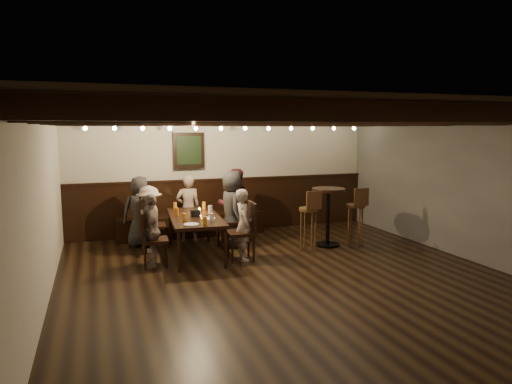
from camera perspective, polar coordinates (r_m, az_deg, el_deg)
name	(u,v)px	position (r m, az deg, el deg)	size (l,w,h in m)	color
room	(229,189)	(8.47, -3.39, 0.37)	(7.00, 7.00, 7.00)	black
dining_table	(195,219)	(7.92, -7.63, -3.42)	(0.98, 1.91, 0.69)	black
chair_left_near	(152,235)	(8.38, -12.89, -5.28)	(0.48, 0.48, 0.98)	black
chair_left_far	(154,249)	(7.51, -12.62, -7.02)	(0.44, 0.44, 0.89)	black
chair_right_near	(231,230)	(8.54, -3.15, -4.83)	(0.49, 0.49, 0.99)	black
chair_right_far	(242,242)	(7.68, -1.78, -6.30)	(0.48, 0.48, 0.97)	black
person_bench_left	(140,211)	(8.74, -14.25, -2.36)	(0.65, 0.42, 1.32)	#29292C
person_bench_centre	(188,208)	(8.94, -8.48, -2.04)	(0.48, 0.31, 1.30)	slate
person_bench_right	(235,205)	(8.93, -2.63, -1.60)	(0.69, 0.54, 1.42)	#541D27
person_left_near	(150,219)	(8.31, -13.16, -3.32)	(0.77, 0.44, 1.19)	gray
person_left_far	(151,230)	(7.43, -12.94, -4.68)	(0.69, 0.29, 1.18)	gray
person_right_near	(232,209)	(8.46, -2.98, -2.11)	(0.70, 0.45, 1.42)	#272729
person_right_far	(243,225)	(7.62, -1.57, -4.09)	(0.44, 0.29, 1.20)	#A19488
pint_a	(175,206)	(8.55, -10.10, -1.76)	(0.07, 0.07, 0.14)	#BF7219
pint_b	(204,205)	(8.56, -6.53, -1.68)	(0.07, 0.07, 0.14)	#BF7219
pint_c	(177,212)	(7.96, -9.88, -2.47)	(0.07, 0.07, 0.14)	#BF7219
pint_d	(210,209)	(8.13, -5.72, -2.18)	(0.07, 0.07, 0.14)	silver
pint_e	(185,218)	(7.43, -8.89, -3.19)	(0.07, 0.07, 0.14)	#BF7219
pint_f	(212,218)	(7.39, -5.56, -3.20)	(0.07, 0.07, 0.14)	silver
pint_g	(205,221)	(7.12, -6.43, -3.63)	(0.07, 0.07, 0.14)	#BF7219
plate_near	(191,224)	(7.21, -8.11, -4.03)	(0.24, 0.24, 0.01)	white
plate_far	(208,219)	(7.64, -6.01, -3.32)	(0.24, 0.24, 0.01)	white
condiment_caddy	(195,213)	(7.85, -7.60, -2.65)	(0.15, 0.10, 0.12)	black
candle	(200,211)	(8.21, -7.07, -2.42)	(0.05, 0.05, 0.05)	beige
high_top_table	(328,208)	(8.60, 9.01, -2.01)	(0.62, 0.62, 1.09)	black
bar_stool_left	(309,228)	(8.25, 6.58, -4.54)	(0.35, 0.37, 1.11)	#3D2713
bar_stool_right	(355,224)	(8.77, 12.33, -3.93)	(0.35, 0.36, 1.11)	#3D2713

